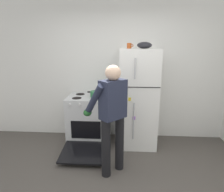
% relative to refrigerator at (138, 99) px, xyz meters
% --- Properties ---
extents(kitchen_wall_back, '(6.00, 0.10, 2.70)m').
position_rel_refrigerator_xyz_m(kitchen_wall_back, '(-0.41, 0.38, 0.46)').
color(kitchen_wall_back, white).
rests_on(kitchen_wall_back, ground).
extents(refrigerator, '(0.68, 0.72, 1.79)m').
position_rel_refrigerator_xyz_m(refrigerator, '(0.00, 0.00, 0.00)').
color(refrigerator, white).
rests_on(refrigerator, ground).
extents(stove_range, '(0.76, 1.23, 0.93)m').
position_rel_refrigerator_xyz_m(stove_range, '(-0.92, -0.02, -0.44)').
color(stove_range, silver).
rests_on(stove_range, ground).
extents(person_cook, '(0.64, 0.67, 1.60)m').
position_rel_refrigerator_xyz_m(person_cook, '(-0.43, -0.90, 0.06)').
color(person_cook, black).
rests_on(person_cook, ground).
extents(red_pot, '(0.32, 0.22, 0.11)m').
position_rel_refrigerator_xyz_m(red_pot, '(-0.76, -0.05, 0.09)').
color(red_pot, '#236638').
rests_on(red_pot, stove_range).
extents(coffee_mug, '(0.11, 0.08, 0.10)m').
position_rel_refrigerator_xyz_m(coffee_mug, '(-0.18, 0.05, 0.94)').
color(coffee_mug, '#B24C1E').
rests_on(coffee_mug, refrigerator).
extents(mixing_bowl, '(0.25, 0.25, 0.11)m').
position_rel_refrigerator_xyz_m(mixing_bowl, '(0.08, 0.00, 0.95)').
color(mixing_bowl, black).
rests_on(mixing_bowl, refrigerator).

